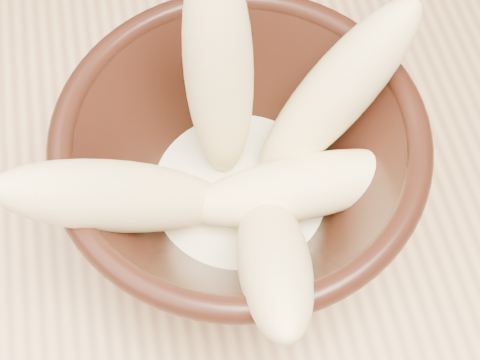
{
  "coord_description": "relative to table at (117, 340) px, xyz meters",
  "views": [
    {
      "loc": [
        0.07,
        -0.15,
        1.19
      ],
      "look_at": [
        0.11,
        0.05,
        0.81
      ],
      "focal_mm": 50.0,
      "sensor_mm": 36.0,
      "label": 1
    }
  ],
  "objects": [
    {
      "name": "banana_left",
      "position": [
        0.04,
        0.03,
        0.18
      ],
      "size": [
        0.15,
        0.07,
        0.14
      ],
      "primitive_type": "ellipsoid",
      "rotation": [
        0.8,
        0.0,
        -1.35
      ],
      "color": "#E6CF88",
      "rests_on": "bowl"
    },
    {
      "name": "banana_upright",
      "position": [
        0.1,
        0.08,
        0.2
      ],
      "size": [
        0.05,
        0.08,
        0.17
      ],
      "primitive_type": "ellipsoid",
      "rotation": [
        0.21,
        0.0,
        3.06
      ],
      "color": "#E6CF88",
      "rests_on": "bowl"
    },
    {
      "name": "banana_across",
      "position": [
        0.14,
        0.03,
        0.15
      ],
      "size": [
        0.14,
        0.04,
        0.05
      ],
      "primitive_type": "ellipsoid",
      "rotation": [
        1.5,
        0.0,
        1.56
      ],
      "color": "#E6CF88",
      "rests_on": "bowl"
    },
    {
      "name": "milk_puddle",
      "position": [
        0.11,
        0.05,
        0.12
      ],
      "size": [
        0.12,
        0.12,
        0.02
      ],
      "primitive_type": "cylinder",
      "color": "#F6F0C5",
      "rests_on": "bowl"
    },
    {
      "name": "banana_right",
      "position": [
        0.17,
        0.07,
        0.18
      ],
      "size": [
        0.13,
        0.07,
        0.14
      ],
      "primitive_type": "ellipsoid",
      "rotation": [
        0.65,
        0.0,
        1.86
      ],
      "color": "#E6CF88",
      "rests_on": "bowl"
    },
    {
      "name": "bowl",
      "position": [
        0.11,
        0.05,
        0.15
      ],
      "size": [
        0.22,
        0.22,
        0.12
      ],
      "rotation": [
        0.0,
        0.0,
        0.02
      ],
      "color": "black",
      "rests_on": "table"
    },
    {
      "name": "table",
      "position": [
        0.0,
        0.0,
        0.0
      ],
      "size": [
        1.2,
        0.8,
        0.75
      ],
      "color": "#DDB079",
      "rests_on": "ground"
    },
    {
      "name": "banana_front",
      "position": [
        0.11,
        -0.02,
        0.17
      ],
      "size": [
        0.06,
        0.14,
        0.13
      ],
      "primitive_type": "ellipsoid",
      "rotation": [
        0.88,
        0.0,
        -0.15
      ],
      "color": "#E6CF88",
      "rests_on": "bowl"
    }
  ]
}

